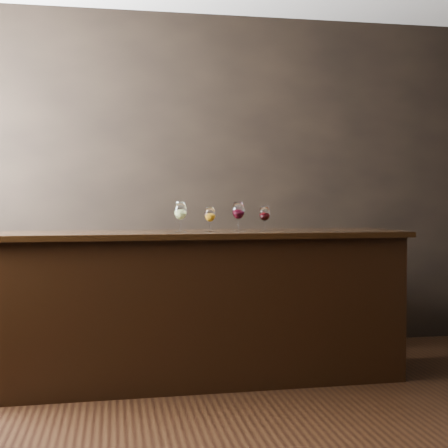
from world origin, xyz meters
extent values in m
cube|color=black|center=(0.00, 2.25, 1.40)|extent=(5.00, 0.02, 2.80)
cube|color=black|center=(-0.05, 1.23, 0.49)|extent=(2.83, 0.68, 0.99)
cube|color=black|center=(-0.05, 1.23, 1.01)|extent=(2.93, 0.75, 0.04)
cube|color=black|center=(-0.06, 2.03, 0.38)|extent=(2.14, 0.40, 0.77)
cylinder|color=white|center=(-0.14, 1.20, 1.03)|extent=(0.07, 0.07, 0.00)
cylinder|color=white|center=(-0.14, 1.20, 1.07)|extent=(0.01, 0.01, 0.08)
ellipsoid|color=white|center=(-0.14, 1.20, 1.17)|extent=(0.09, 0.09, 0.12)
cylinder|color=white|center=(-0.14, 1.20, 1.22)|extent=(0.06, 0.06, 0.01)
ellipsoid|color=#AFBE6A|center=(-0.14, 1.20, 1.15)|extent=(0.07, 0.07, 0.06)
cylinder|color=white|center=(0.06, 1.19, 1.03)|extent=(0.06, 0.06, 0.00)
cylinder|color=white|center=(0.06, 1.19, 1.06)|extent=(0.01, 0.01, 0.06)
ellipsoid|color=white|center=(0.06, 1.19, 1.14)|extent=(0.07, 0.07, 0.10)
cylinder|color=white|center=(0.06, 1.19, 1.19)|extent=(0.05, 0.05, 0.01)
ellipsoid|color=#C27E13|center=(0.06, 1.19, 1.13)|extent=(0.06, 0.06, 0.05)
cylinder|color=white|center=(0.27, 1.25, 1.03)|extent=(0.07, 0.07, 0.00)
cylinder|color=white|center=(0.27, 1.25, 1.07)|extent=(0.01, 0.01, 0.08)
ellipsoid|color=white|center=(0.27, 1.25, 1.17)|extent=(0.09, 0.09, 0.12)
cylinder|color=white|center=(0.27, 1.25, 1.22)|extent=(0.06, 0.06, 0.01)
ellipsoid|color=black|center=(0.27, 1.25, 1.15)|extent=(0.07, 0.07, 0.06)
cylinder|color=white|center=(0.45, 1.22, 1.03)|extent=(0.06, 0.06, 0.00)
cylinder|color=white|center=(0.45, 1.22, 1.06)|extent=(0.01, 0.01, 0.07)
ellipsoid|color=white|center=(0.45, 1.22, 1.15)|extent=(0.07, 0.07, 0.10)
cylinder|color=white|center=(0.45, 1.22, 1.19)|extent=(0.06, 0.06, 0.01)
ellipsoid|color=black|center=(0.45, 1.22, 1.13)|extent=(0.06, 0.06, 0.05)
camera|label=1|loc=(-0.58, -2.96, 1.22)|focal=50.00mm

